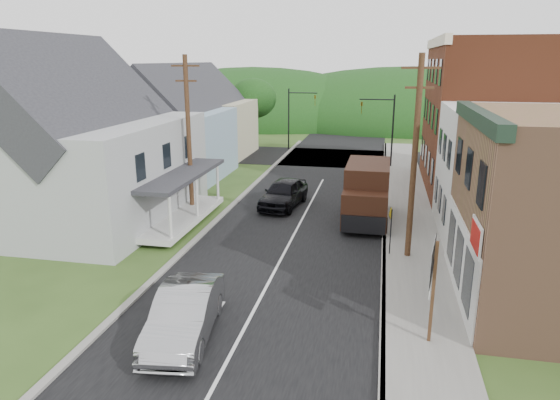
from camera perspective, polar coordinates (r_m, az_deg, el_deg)
The scene contains 24 objects.
ground at distance 20.78m, azimuth -1.10°, elevation -9.07°, with size 120.00×120.00×0.00m, color #2D4719.
road at distance 29.99m, azimuth 3.10°, elevation -1.18°, with size 9.00×90.00×0.02m, color black.
cross_road at distance 46.40m, azimuth 6.27°, elevation 4.83°, with size 60.00×9.00×0.02m, color black.
sidewalk_right at distance 27.82m, azimuth 14.59°, elevation -2.88°, with size 2.80×55.00×0.15m, color slate.
curb_right at distance 27.77m, azimuth 11.81°, elevation -2.73°, with size 0.20×55.00×0.15m, color slate.
curb_left at distance 29.14m, azimuth -6.57°, elevation -1.64°, with size 0.30×55.00×0.12m, color slate.
storefront_white at distance 27.40m, azimuth 26.44°, elevation 2.57°, with size 8.00×7.00×6.50m, color silver.
storefront_red at distance 36.28m, azimuth 23.15°, elevation 8.62°, with size 8.00×12.00×10.00m, color maroon.
house_gray at distance 29.61m, azimuth -21.80°, elevation 5.92°, with size 10.20×12.24×8.35m.
house_blue at distance 38.83m, azimuth -11.61°, elevation 8.00°, with size 7.14×8.16×7.28m.
house_cream at distance 47.34m, azimuth -7.90°, elevation 9.51°, with size 7.14×8.16×7.28m.
utility_pole_right at distance 22.30m, azimuth 15.12°, elevation 4.71°, with size 1.60×0.26×9.00m.
utility_pole_left at distance 28.76m, azimuth -10.40°, elevation 7.37°, with size 1.60×0.26×9.00m.
traffic_signal_right at distance 42.18m, azimuth 11.85°, elevation 8.67°, with size 2.87×0.20×6.00m.
traffic_signal_left at distance 49.86m, azimuth 1.80°, elevation 10.04°, with size 2.87×0.20×6.00m.
tree_left_b at distance 37.24m, azimuth -23.40°, elevation 8.57°, with size 4.80×4.80×6.94m.
tree_left_c at distance 44.93m, azimuth -19.86°, elevation 11.30°, with size 5.80×5.80×8.41m.
tree_left_d at distance 52.22m, azimuth -3.09°, elevation 11.52°, with size 4.80×4.80×6.94m.
forested_ridge at distance 74.02m, azimuth 8.41°, elevation 8.83°, with size 90.00×30.00×16.00m, color black.
silver_sedan at distance 16.74m, azimuth -10.83°, elevation -12.72°, with size 1.74×4.98×1.64m, color #9D9EA1.
dark_sedan at distance 30.46m, azimuth 0.44°, elevation 0.78°, with size 2.00×4.98×1.70m, color black.
delivery_van at distance 27.88m, azimuth 9.89°, elevation 0.78°, with size 2.45×5.78×3.22m.
route_sign_cluster at distance 16.09m, azimuth 17.06°, elevation -8.45°, with size 0.36×1.90×3.34m.
warning_sign at distance 23.04m, azimuth 12.54°, elevation -2.66°, with size 0.18×0.60×2.26m.
Camera 1 is at (4.19, -18.38, 8.72)m, focal length 32.00 mm.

